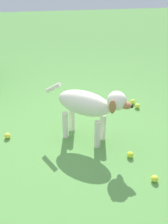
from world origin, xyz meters
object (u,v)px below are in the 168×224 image
at_px(tennis_ball_0, 133,102).
at_px(tennis_ball_4, 155,179).
at_px(tennis_ball_1, 7,136).
at_px(tennis_ball_3, 130,155).
at_px(dog, 89,105).
at_px(tennis_ball_2, 137,106).

height_order(tennis_ball_0, tennis_ball_4, same).
xyz_separation_m(tennis_ball_0, tennis_ball_4, (-0.21, -1.41, 0.00)).
bearing_deg(tennis_ball_1, tennis_ball_3, -21.14).
bearing_deg(tennis_ball_0, tennis_ball_1, -160.55).
distance_m(dog, tennis_ball_1, 1.00).
bearing_deg(tennis_ball_1, dog, -8.82).
xyz_separation_m(dog, tennis_ball_1, (-0.90, 0.14, -0.41)).
height_order(tennis_ball_0, tennis_ball_3, same).
relative_size(tennis_ball_1, tennis_ball_4, 1.00).
xyz_separation_m(tennis_ball_1, tennis_ball_4, (1.41, -0.84, 0.00)).
bearing_deg(tennis_ball_2, tennis_ball_3, -111.01).
height_order(dog, tennis_ball_4, dog).
height_order(tennis_ball_3, tennis_ball_4, same).
bearing_deg(tennis_ball_0, dog, -135.16).
xyz_separation_m(tennis_ball_0, tennis_ball_1, (-1.61, -0.57, 0.00)).
height_order(dog, tennis_ball_2, dog).
distance_m(tennis_ball_0, tennis_ball_2, 0.12).
distance_m(tennis_ball_0, tennis_ball_4, 1.43).
bearing_deg(tennis_ball_3, tennis_ball_4, -69.55).
bearing_deg(tennis_ball_3, dog, 136.78).
bearing_deg(tennis_ball_2, dog, -141.44).
bearing_deg(tennis_ball_3, tennis_ball_2, 68.99).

